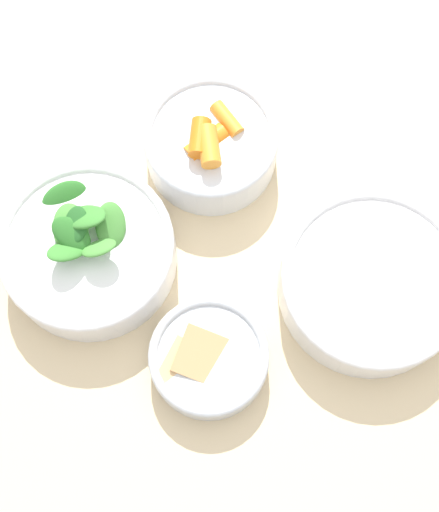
# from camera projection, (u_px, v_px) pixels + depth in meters

# --- Properties ---
(ground_plane) EXTENTS (10.00, 10.00, 0.00)m
(ground_plane) POSITION_uv_depth(u_px,v_px,m) (252.00, 361.00, 1.48)
(ground_plane) COLOR #4C4238
(dining_table) EXTENTS (0.97, 1.07, 0.72)m
(dining_table) POSITION_uv_depth(u_px,v_px,m) (273.00, 277.00, 0.90)
(dining_table) COLOR beige
(dining_table) RESTS_ON ground_plane
(bowl_carrots) EXTENTS (0.15, 0.15, 0.07)m
(bowl_carrots) POSITION_uv_depth(u_px,v_px,m) (211.00, 145.00, 0.80)
(bowl_carrots) COLOR silver
(bowl_carrots) RESTS_ON dining_table
(bowl_greens) EXTENTS (0.19, 0.19, 0.10)m
(bowl_greens) POSITION_uv_depth(u_px,v_px,m) (89.00, 250.00, 0.76)
(bowl_greens) COLOR white
(bowl_greens) RESTS_ON dining_table
(bowl_beans_hotdog) EXTENTS (0.19, 0.19, 0.05)m
(bowl_beans_hotdog) POSITION_uv_depth(u_px,v_px,m) (371.00, 284.00, 0.76)
(bowl_beans_hotdog) COLOR white
(bowl_beans_hotdog) RESTS_ON dining_table
(bowl_cookies) EXTENTS (0.12, 0.12, 0.04)m
(bowl_cookies) POSITION_uv_depth(u_px,v_px,m) (209.00, 359.00, 0.74)
(bowl_cookies) COLOR silver
(bowl_cookies) RESTS_ON dining_table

